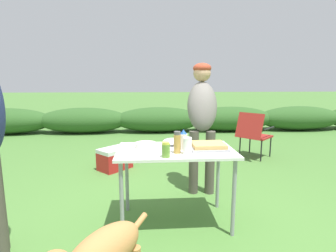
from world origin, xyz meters
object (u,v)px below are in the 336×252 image
at_px(folding_table, 176,157).
at_px(plate_stack, 146,145).
at_px(relish_jar, 166,150).
at_px(standing_person_in_red_jacket, 202,112).
at_px(mixing_bowl, 173,142).
at_px(cooler_box, 115,159).
at_px(paper_cup_stack, 187,146).
at_px(food_tray, 208,146).
at_px(camp_chair_green_behind_table, 253,133).
at_px(mayo_bottle, 183,140).
at_px(spice_jar, 177,143).

relative_size(folding_table, plate_stack, 5.34).
relative_size(relish_jar, standing_person_in_red_jacket, 0.08).
relative_size(folding_table, mixing_bowl, 5.44).
bearing_deg(relish_jar, cooler_box, 110.05).
bearing_deg(standing_person_in_red_jacket, folding_table, -111.02).
bearing_deg(paper_cup_stack, plate_stack, 145.73).
bearing_deg(standing_person_in_red_jacket, food_tray, -90.00).
bearing_deg(relish_jar, paper_cup_stack, 24.18).
relative_size(plate_stack, mixing_bowl, 1.02).
bearing_deg(folding_table, plate_stack, 162.40).
height_order(food_tray, camp_chair_green_behind_table, camp_chair_green_behind_table).
bearing_deg(food_tray, mayo_bottle, 179.47).
xyz_separation_m(mixing_bowl, spice_jar, (0.01, -0.31, 0.06)).
distance_m(mixing_bowl, mayo_bottle, 0.21).
bearing_deg(camp_chair_green_behind_table, mixing_bowl, -83.72).
xyz_separation_m(plate_stack, paper_cup_stack, (0.37, -0.25, 0.05)).
xyz_separation_m(folding_table, cooler_box, (-0.80, 1.64, -0.49)).
bearing_deg(spice_jar, standing_person_in_red_jacket, 65.78).
xyz_separation_m(spice_jar, camp_chair_green_behind_table, (1.60, 2.19, -0.37)).
xyz_separation_m(folding_table, standing_person_in_red_jacket, (0.40, 0.77, 0.34)).
bearing_deg(spice_jar, paper_cup_stack, -22.58).
relative_size(standing_person_in_red_jacket, camp_chair_green_behind_table, 1.92).
height_order(spice_jar, standing_person_in_red_jacket, standing_person_in_red_jacket).
xyz_separation_m(paper_cup_stack, relish_jar, (-0.19, -0.09, -0.01)).
bearing_deg(mixing_bowl, spice_jar, -87.88).
height_order(camp_chair_green_behind_table, cooler_box, camp_chair_green_behind_table).
distance_m(mixing_bowl, standing_person_in_red_jacket, 0.75).
bearing_deg(spice_jar, food_tray, 22.10).
xyz_separation_m(plate_stack, mixing_bowl, (0.27, 0.09, 0.01)).
bearing_deg(mixing_bowl, camp_chair_green_behind_table, 49.29).
height_order(paper_cup_stack, camp_chair_green_behind_table, paper_cup_stack).
bearing_deg(mixing_bowl, plate_stack, -161.05).
bearing_deg(relish_jar, plate_stack, 117.37).
relative_size(folding_table, paper_cup_stack, 7.42).
bearing_deg(spice_jar, folding_table, 89.53).
xyz_separation_m(plate_stack, mayo_bottle, (0.36, -0.09, 0.07)).
bearing_deg(food_tray, spice_jar, -157.90).
height_order(folding_table, spice_jar, spice_jar).
xyz_separation_m(folding_table, relish_jar, (-0.11, -0.25, 0.14)).
relative_size(paper_cup_stack, cooler_box, 0.26).
height_order(mayo_bottle, camp_chair_green_behind_table, mayo_bottle).
xyz_separation_m(plate_stack, cooler_box, (-0.51, 1.54, -0.59)).
bearing_deg(paper_cup_stack, spice_jar, 157.42).
xyz_separation_m(mixing_bowl, paper_cup_stack, (0.10, -0.35, 0.04)).
xyz_separation_m(folding_table, food_tray, (0.31, 0.00, 0.10)).
distance_m(standing_person_in_red_jacket, camp_chair_green_behind_table, 1.84).
height_order(plate_stack, paper_cup_stack, paper_cup_stack).
relative_size(camp_chair_green_behind_table, cooler_box, 1.47).
relative_size(standing_person_in_red_jacket, cooler_box, 2.82).
distance_m(mixing_bowl, relish_jar, 0.45).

